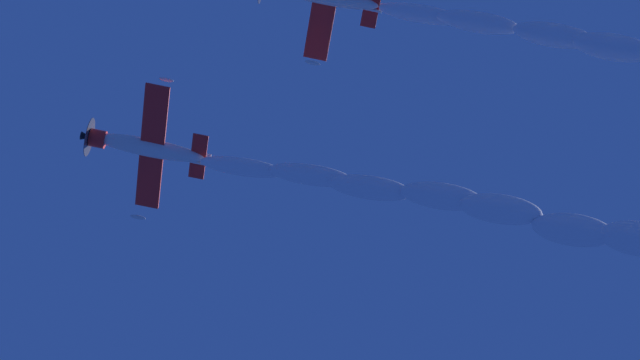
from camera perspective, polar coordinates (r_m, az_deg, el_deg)
airplane_lead at (r=77.54m, az=-8.12°, el=1.53°), size 7.64×7.61×3.88m
smoke_trail_lead at (r=76.85m, az=10.12°, el=-1.71°), size 24.42×26.43×4.61m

